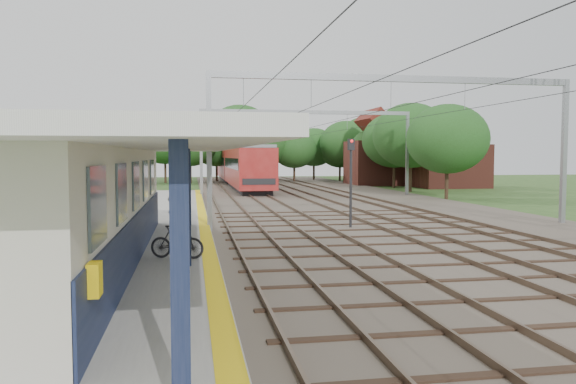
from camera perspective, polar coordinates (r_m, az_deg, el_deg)
ground at (r=11.60m, az=21.12°, el=-13.40°), size 160.00×160.00×0.00m
ballast_bed at (r=40.81m, az=4.10°, el=-0.94°), size 18.00×90.00×0.10m
platform at (r=23.77m, az=-13.92°, el=-4.09°), size 5.00×52.00×0.35m
yellow_stripe at (r=23.68m, az=-8.48°, el=-3.61°), size 0.45×52.00×0.01m
station_building at (r=16.83m, az=-20.43°, el=-1.01°), size 3.41×18.00×3.40m
canopy at (r=15.62m, az=-17.23°, el=4.59°), size 6.40×20.00×3.44m
rail_tracks at (r=40.27m, az=0.64°, el=-0.81°), size 11.80×88.00×0.15m
catenary_system at (r=36.01m, az=5.00°, el=7.13°), size 17.22×88.00×7.00m
tree_band at (r=67.31m, az=-1.57°, el=5.05°), size 31.72×30.88×8.82m
house_near at (r=61.60m, az=16.00°, el=3.24°), size 7.00×6.12×7.89m
house_far at (r=65.22m, az=9.74°, el=3.56°), size 8.00×6.12×8.66m
person at (r=24.59m, az=-11.46°, el=-1.37°), size 0.74×0.62×1.72m
bicycle at (r=16.79m, az=-11.21°, el=-5.01°), size 1.68×0.96×0.97m
train at (r=64.01m, az=-5.06°, el=2.77°), size 3.17×39.42×4.14m
signal_post at (r=25.53m, az=6.41°, el=1.86°), size 0.31×0.28×4.12m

